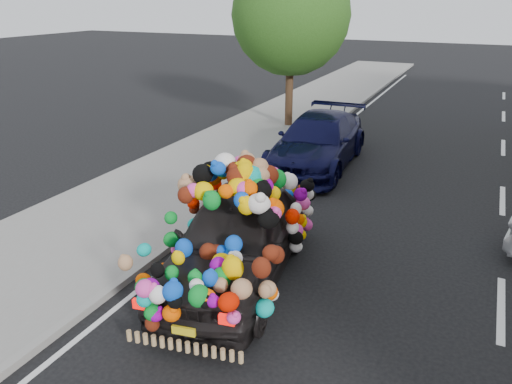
# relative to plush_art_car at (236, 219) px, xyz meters

# --- Properties ---
(ground) EXTENTS (100.00, 100.00, 0.00)m
(ground) POSITION_rel_plush_art_car_xyz_m (0.68, 0.89, -1.12)
(ground) COLOR black
(ground) RESTS_ON ground
(sidewalk) EXTENTS (4.00, 60.00, 0.12)m
(sidewalk) POSITION_rel_plush_art_car_xyz_m (-3.62, 0.89, -1.06)
(sidewalk) COLOR gray
(sidewalk) RESTS_ON ground
(kerb) EXTENTS (0.15, 60.00, 0.13)m
(kerb) POSITION_rel_plush_art_car_xyz_m (-1.67, 0.89, -1.06)
(kerb) COLOR gray
(kerb) RESTS_ON ground
(lane_markings) EXTENTS (6.00, 50.00, 0.01)m
(lane_markings) POSITION_rel_plush_art_car_xyz_m (4.28, 0.89, -1.12)
(lane_markings) COLOR silver
(lane_markings) RESTS_ON ground
(tree_near_sidewalk) EXTENTS (4.20, 4.20, 6.13)m
(tree_near_sidewalk) POSITION_rel_plush_art_car_xyz_m (-3.12, 10.39, 2.90)
(tree_near_sidewalk) COLOR #332114
(tree_near_sidewalk) RESTS_ON ground
(plush_art_car) EXTENTS (2.87, 4.99, 2.19)m
(plush_art_car) POSITION_rel_plush_art_car_xyz_m (0.00, 0.00, 0.00)
(plush_art_car) COLOR black
(plush_art_car) RESTS_ON ground
(navy_sedan) EXTENTS (2.30, 5.17, 1.47)m
(navy_sedan) POSITION_rel_plush_art_car_xyz_m (-0.69, 6.52, -0.39)
(navy_sedan) COLOR black
(navy_sedan) RESTS_ON ground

